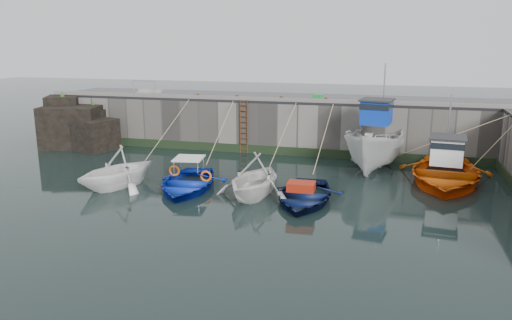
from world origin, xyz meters
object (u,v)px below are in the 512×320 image
(bollard_a, at_px, (198,96))
(boat_near_blue, at_px, (187,188))
(boat_near_blacktrim, at_px, (254,196))
(fish_crate, at_px, (318,96))
(boat_far_white, at_px, (377,146))
(boat_far_orange, at_px, (445,173))
(ladder, at_px, (244,127))
(bollard_c, at_px, (281,99))
(bollard_d, at_px, (326,100))
(boat_near_navy, at_px, (304,201))
(bollard_b, at_px, (237,97))
(bollard_e, at_px, (384,102))
(boat_near_white, at_px, (118,186))

(bollard_a, bearing_deg, boat_near_blue, -72.36)
(boat_near_blacktrim, bearing_deg, fish_crate, 89.86)
(boat_near_blacktrim, xyz_separation_m, fish_crate, (1.22, 10.12, 3.29))
(boat_far_white, distance_m, boat_far_orange, 3.98)
(boat_near_blacktrim, bearing_deg, ladder, 116.23)
(ladder, relative_size, bollard_c, 11.43)
(boat_near_blacktrim, distance_m, bollard_d, 9.23)
(boat_near_blue, bearing_deg, boat_near_blacktrim, -13.80)
(boat_near_navy, relative_size, bollard_d, 17.09)
(fish_crate, bearing_deg, boat_near_blue, -101.91)
(boat_near_blue, relative_size, bollard_c, 17.67)
(boat_near_blue, relative_size, bollard_b, 17.67)
(boat_near_blacktrim, height_order, bollard_c, bollard_c)
(boat_far_orange, distance_m, fish_crate, 9.46)
(boat_far_white, xyz_separation_m, bollard_c, (-5.58, 1.84, 2.14))
(boat_near_navy, height_order, bollard_a, bollard_a)
(ladder, relative_size, bollard_e, 11.43)
(boat_near_navy, xyz_separation_m, fish_crate, (-0.98, 10.23, 3.29))
(bollard_a, bearing_deg, ladder, -6.38)
(boat_near_white, bearing_deg, bollard_c, 77.87)
(bollard_b, bearing_deg, fish_crate, 20.63)
(boat_near_blue, xyz_separation_m, bollard_b, (-0.08, 8.11, 3.30))
(boat_near_blue, bearing_deg, boat_far_white, 28.65)
(ladder, xyz_separation_m, bollard_a, (-3.00, 0.34, 1.71))
(boat_far_white, xyz_separation_m, fish_crate, (-3.71, 3.56, 2.13))
(boat_near_blue, height_order, bollard_c, bollard_c)
(boat_near_white, distance_m, fish_crate, 13.34)
(boat_far_orange, bearing_deg, bollard_a, 170.03)
(fish_crate, relative_size, bollard_d, 1.96)
(bollard_c, xyz_separation_m, bollard_d, (2.60, 0.00, 0.00))
(fish_crate, height_order, bollard_a, bollard_a)
(boat_near_blacktrim, relative_size, bollard_e, 14.97)
(boat_near_navy, distance_m, boat_far_orange, 7.52)
(bollard_c, bearing_deg, boat_near_navy, -71.47)
(bollard_c, bearing_deg, bollard_e, 0.00)
(bollard_b, bearing_deg, boat_near_blue, -89.43)
(boat_near_navy, height_order, bollard_c, bollard_c)
(boat_near_navy, height_order, bollard_b, bollard_b)
(boat_near_blue, height_order, boat_far_white, boat_far_white)
(ladder, height_order, bollard_e, bollard_e)
(boat_near_blacktrim, distance_m, boat_near_navy, 2.20)
(boat_near_navy, bearing_deg, boat_near_white, 179.49)
(boat_far_white, distance_m, bollard_b, 8.75)
(boat_near_navy, relative_size, fish_crate, 8.70)
(ladder, relative_size, boat_near_white, 0.76)
(boat_near_blue, relative_size, bollard_d, 17.67)
(boat_near_blue, height_order, bollard_b, bollard_b)
(bollard_d, bearing_deg, boat_near_blacktrim, -103.06)
(fish_crate, bearing_deg, ladder, -140.55)
(bollard_b, bearing_deg, boat_far_white, -12.52)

